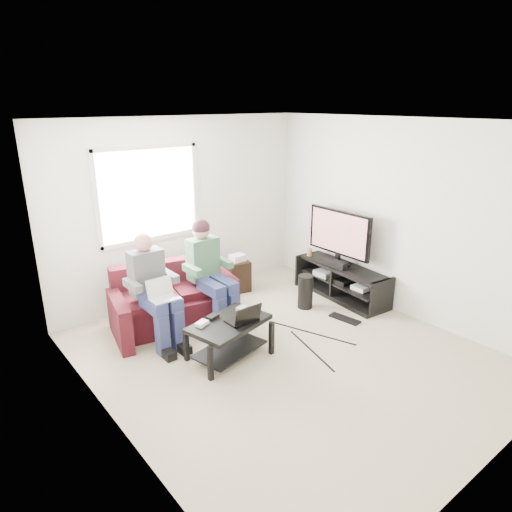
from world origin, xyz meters
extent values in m
plane|color=tan|center=(0.00, 0.00, 0.00)|extent=(4.50, 4.50, 0.00)
plane|color=white|center=(0.00, 0.00, 2.60)|extent=(4.50, 4.50, 0.00)
plane|color=silver|center=(0.00, 2.25, 1.30)|extent=(4.50, 0.00, 4.50)
plane|color=silver|center=(0.00, -2.25, 1.30)|extent=(4.50, 0.00, 4.50)
plane|color=silver|center=(-2.00, 0.00, 1.30)|extent=(0.00, 4.50, 4.50)
plane|color=silver|center=(2.00, 0.00, 1.30)|extent=(0.00, 4.50, 4.50)
cube|color=white|center=(-0.50, 2.24, 1.60)|extent=(1.40, 0.01, 1.20)
cube|color=silver|center=(-0.50, 2.23, 1.60)|extent=(1.48, 0.04, 1.28)
cube|color=#431019|center=(-0.59, 1.51, 0.19)|extent=(1.48, 1.00, 0.39)
cube|color=#431019|center=(-0.59, 1.82, 0.59)|extent=(1.37, 0.48, 0.40)
cube|color=#431019|center=(-1.35, 1.51, 0.28)|extent=(0.32, 0.84, 0.55)
cube|color=#431019|center=(0.17, 1.51, 0.28)|extent=(0.32, 0.84, 0.55)
cube|color=#431019|center=(-0.93, 1.49, 0.44)|extent=(0.76, 0.73, 0.10)
cube|color=#431019|center=(-0.25, 1.49, 0.44)|extent=(0.76, 0.73, 0.10)
cube|color=navy|center=(-1.09, 1.11, 0.56)|extent=(0.16, 0.45, 0.14)
cube|color=navy|center=(-0.89, 1.11, 0.56)|extent=(0.16, 0.45, 0.14)
cube|color=navy|center=(-1.09, 0.92, 0.24)|extent=(0.13, 0.13, 0.49)
cube|color=navy|center=(-0.89, 0.92, 0.24)|extent=(0.13, 0.13, 0.49)
cube|color=#515156|center=(-0.99, 1.43, 0.84)|extent=(0.40, 0.22, 0.55)
sphere|color=tan|center=(-0.99, 1.45, 1.21)|extent=(0.22, 0.22, 0.22)
cube|color=navy|center=(-0.29, 1.11, 0.56)|extent=(0.16, 0.45, 0.14)
cube|color=navy|center=(-0.09, 1.11, 0.56)|extent=(0.16, 0.45, 0.14)
cube|color=navy|center=(-0.29, 0.92, 0.24)|extent=(0.13, 0.13, 0.49)
cube|color=navy|center=(-0.09, 0.92, 0.24)|extent=(0.13, 0.13, 0.49)
cube|color=#4C4E4E|center=(-0.19, 1.43, 0.84)|extent=(0.40, 0.22, 0.55)
sphere|color=tan|center=(-0.19, 1.45, 1.21)|extent=(0.22, 0.22, 0.22)
sphere|color=#341A22|center=(-0.19, 1.45, 1.25)|extent=(0.23, 0.23, 0.23)
cube|color=black|center=(-0.53, 0.38, 0.42)|extent=(1.00, 0.74, 0.05)
cube|color=black|center=(-0.53, 0.38, 0.10)|extent=(0.90, 0.64, 0.02)
cube|color=black|center=(-0.95, 0.14, 0.20)|extent=(0.05, 0.05, 0.40)
cube|color=black|center=(-0.11, 0.14, 0.20)|extent=(0.05, 0.05, 0.40)
cube|color=black|center=(-0.95, 0.63, 0.20)|extent=(0.05, 0.05, 0.40)
cube|color=black|center=(-0.11, 0.63, 0.20)|extent=(0.05, 0.05, 0.40)
cube|color=silver|center=(-0.81, 0.50, 0.47)|extent=(0.16, 0.13, 0.04)
cube|color=black|center=(-0.63, 0.56, 0.47)|extent=(0.16, 0.13, 0.04)
cube|color=gray|center=(-0.23, 0.53, 0.47)|extent=(0.16, 0.12, 0.04)
cube|color=black|center=(1.75, 0.71, 0.48)|extent=(0.59, 1.52, 0.04)
cube|color=black|center=(1.75, 0.71, 0.25)|extent=(0.54, 1.46, 0.03)
cube|color=black|center=(1.75, 0.71, 0.03)|extent=(0.59, 1.52, 0.06)
cube|color=black|center=(1.75, -0.01, 0.25)|extent=(0.45, 0.08, 0.50)
cube|color=black|center=(1.75, 1.44, 0.25)|extent=(0.45, 0.08, 0.50)
cube|color=black|center=(1.75, 0.81, 0.52)|extent=(0.12, 0.40, 0.04)
cube|color=black|center=(1.75, 0.81, 0.60)|extent=(0.06, 0.06, 0.12)
cube|color=black|center=(1.75, 0.81, 0.98)|extent=(0.05, 1.10, 0.65)
cube|color=#CF3071|center=(1.72, 0.81, 0.98)|extent=(0.01, 1.01, 0.58)
cube|color=black|center=(1.63, 0.81, 0.55)|extent=(0.12, 0.50, 0.10)
cylinder|color=olive|center=(1.70, 1.34, 0.56)|extent=(0.08, 0.08, 0.12)
cube|color=silver|center=(1.75, 0.31, 0.29)|extent=(0.30, 0.22, 0.06)
cube|color=gray|center=(1.75, 1.01, 0.30)|extent=(0.34, 0.26, 0.08)
cube|color=black|center=(1.75, 0.66, 0.30)|extent=(0.38, 0.30, 0.07)
cylinder|color=black|center=(1.08, 0.79, 0.24)|extent=(0.21, 0.21, 0.48)
cube|color=black|center=(1.22, 0.18, 0.01)|extent=(0.20, 0.45, 0.02)
cube|color=black|center=(0.71, 1.89, 0.24)|extent=(0.32, 0.32, 0.48)
cube|color=silver|center=(0.71, 1.89, 0.53)|extent=(0.22, 0.18, 0.10)
camera|label=1|loc=(-3.17, -3.37, 2.79)|focal=32.00mm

